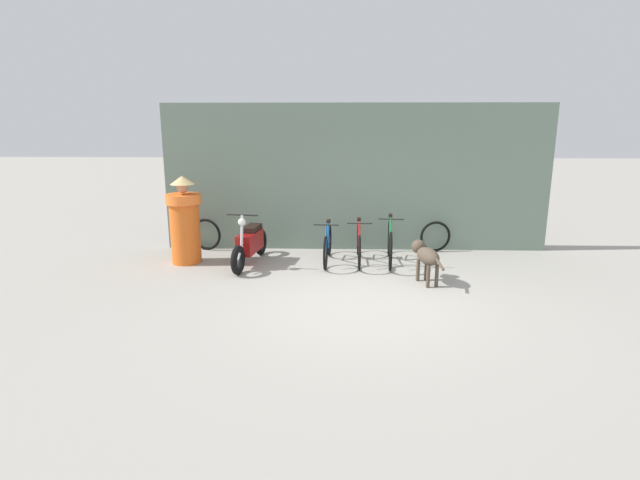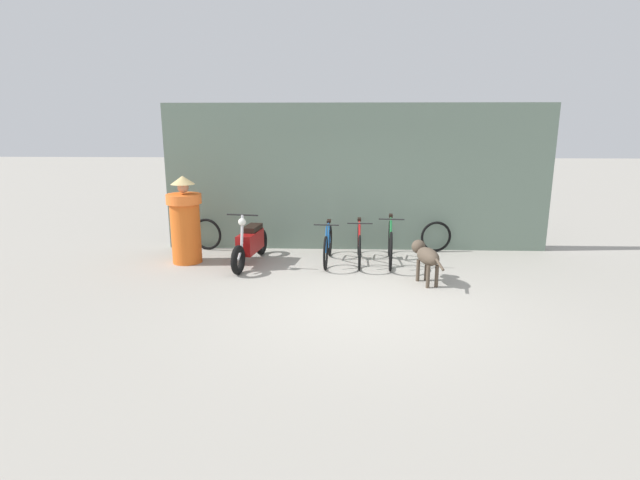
{
  "view_description": "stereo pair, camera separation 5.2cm",
  "coord_description": "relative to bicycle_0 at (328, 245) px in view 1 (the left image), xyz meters",
  "views": [
    {
      "loc": [
        -0.4,
        -7.11,
        2.65
      ],
      "look_at": [
        -0.67,
        1.21,
        0.65
      ],
      "focal_mm": 28.0,
      "sensor_mm": 36.0,
      "label": 1
    },
    {
      "loc": [
        -0.35,
        -7.11,
        2.65
      ],
      "look_at": [
        -0.67,
        1.21,
        0.65
      ],
      "focal_mm": 28.0,
      "sensor_mm": 36.0,
      "label": 2
    }
  ],
  "objects": [
    {
      "name": "ground_plane",
      "position": [
        0.56,
        -2.1,
        -0.34
      ],
      "size": [
        60.0,
        60.0,
        0.0
      ],
      "primitive_type": "plane",
      "color": "#9E998E"
    },
    {
      "name": "shop_wall_back",
      "position": [
        0.56,
        1.12,
        1.16
      ],
      "size": [
        7.91,
        0.2,
        3.0
      ],
      "color": "slate",
      "rests_on": "ground"
    },
    {
      "name": "bicycle_0",
      "position": [
        0.0,
        0.0,
        0.0
      ],
      "size": [
        0.46,
        1.6,
        0.81
      ],
      "rotation": [
        0.0,
        0.0,
        -1.63
      ],
      "color": "black",
      "rests_on": "ground"
    },
    {
      "name": "bicycle_1",
      "position": [
        0.6,
        0.04,
        0.01
      ],
      "size": [
        0.46,
        1.7,
        0.84
      ],
      "rotation": [
        0.0,
        0.0,
        -1.59
      ],
      "color": "black",
      "rests_on": "ground"
    },
    {
      "name": "bicycle_2",
      "position": [
        1.18,
        0.01,
        0.04
      ],
      "size": [
        0.46,
        1.76,
        0.93
      ],
      "rotation": [
        0.0,
        0.0,
        -1.65
      ],
      "color": "black",
      "rests_on": "ground"
    },
    {
      "name": "motorcycle",
      "position": [
        -1.46,
        -0.16,
        0.06
      ],
      "size": [
        0.58,
        1.88,
        1.03
      ],
      "rotation": [
        0.0,
        0.0,
        -1.72
      ],
      "color": "black",
      "rests_on": "ground"
    },
    {
      "name": "stray_dog",
      "position": [
        1.65,
        -1.17,
        0.13
      ],
      "size": [
        0.48,
        1.03,
        0.67
      ],
      "rotation": [
        0.0,
        0.0,
        1.87
      ],
      "color": "#4C3F33",
      "rests_on": "ground"
    },
    {
      "name": "person_in_robes",
      "position": [
        -2.69,
        -0.1,
        0.47
      ],
      "size": [
        0.87,
        0.87,
        1.66
      ],
      "rotation": [
        0.0,
        0.0,
        2.69
      ],
      "color": "orange",
      "rests_on": "ground"
    },
    {
      "name": "spare_tire_left",
      "position": [
        -2.56,
        0.87,
        -0.0
      ],
      "size": [
        0.66,
        0.22,
        0.67
      ],
      "rotation": [
        0.0,
        0.0,
        -0.25
      ],
      "color": "black",
      "rests_on": "ground"
    },
    {
      "name": "spare_tire_right",
      "position": [
        2.21,
        0.87,
        -0.02
      ],
      "size": [
        0.64,
        0.14,
        0.64
      ],
      "rotation": [
        0.0,
        0.0,
        0.13
      ],
      "color": "black",
      "rests_on": "ground"
    }
  ]
}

